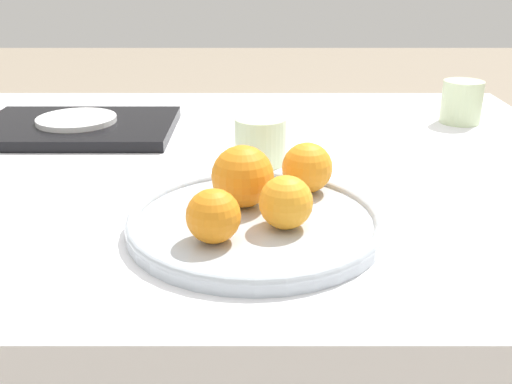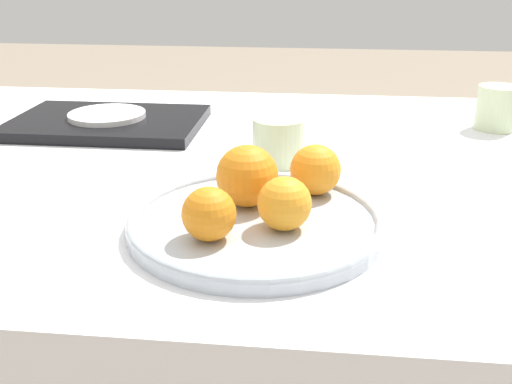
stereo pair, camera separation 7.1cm
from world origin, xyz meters
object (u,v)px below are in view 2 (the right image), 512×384
(fruit_platter, at_px, (256,222))
(orange_1, at_px, (209,214))
(cup_0, at_px, (278,141))
(side_plate, at_px, (107,115))
(cup_2, at_px, (497,108))
(orange_3, at_px, (315,170))
(serving_tray, at_px, (108,123))
(orange_0, at_px, (247,176))
(orange_2, at_px, (284,204))

(fruit_platter, distance_m, orange_1, 0.08)
(cup_0, bearing_deg, orange_1, -99.94)
(side_plate, bearing_deg, cup_2, 5.61)
(orange_1, height_order, orange_3, orange_3)
(serving_tray, bearing_deg, cup_2, 5.61)
(orange_1, xyz_separation_m, serving_tray, (-0.29, 0.48, -0.04))
(serving_tray, xyz_separation_m, side_plate, (-0.00, 0.00, 0.02))
(orange_0, distance_m, orange_3, 0.10)
(cup_0, bearing_deg, side_plate, 153.47)
(orange_1, height_order, cup_2, cup_2)
(orange_3, height_order, side_plate, orange_3)
(orange_2, height_order, side_plate, orange_2)
(cup_0, bearing_deg, cup_2, 31.49)
(serving_tray, xyz_separation_m, cup_0, (0.34, -0.17, 0.03))
(orange_3, bearing_deg, serving_tray, 140.54)
(orange_3, xyz_separation_m, serving_tray, (-0.40, 0.33, -0.04))
(orange_0, distance_m, orange_1, 0.11)
(orange_2, relative_size, cup_0, 0.77)
(orange_0, relative_size, cup_2, 0.95)
(orange_2, distance_m, orange_3, 0.12)
(orange_1, xyz_separation_m, orange_2, (0.08, 0.04, 0.00))
(cup_0, relative_size, cup_2, 1.00)
(orange_0, bearing_deg, orange_2, -51.65)
(orange_2, bearing_deg, orange_1, -155.97)
(orange_2, bearing_deg, side_plate, 129.71)
(orange_2, relative_size, cup_2, 0.77)
(orange_0, distance_m, cup_0, 0.21)
(orange_3, xyz_separation_m, side_plate, (-0.40, 0.33, -0.02))
(orange_1, height_order, orange_2, orange_2)
(cup_0, distance_m, cup_2, 0.46)
(side_plate, height_order, cup_0, cup_0)
(fruit_platter, bearing_deg, cup_2, 50.59)
(orange_0, xyz_separation_m, serving_tray, (-0.32, 0.38, -0.04))
(cup_2, bearing_deg, side_plate, -174.39)
(orange_0, xyz_separation_m, orange_2, (0.05, -0.06, -0.01))
(fruit_platter, bearing_deg, orange_2, -33.48)
(fruit_platter, height_order, serving_tray, fruit_platter)
(orange_3, xyz_separation_m, cup_2, (0.33, 0.40, -0.01))
(orange_0, distance_m, side_plate, 0.49)
(orange_3, bearing_deg, side_plate, 140.54)
(orange_2, relative_size, side_plate, 0.43)
(fruit_platter, relative_size, side_plate, 2.14)
(orange_1, height_order, side_plate, orange_1)
(orange_1, relative_size, side_plate, 0.42)
(side_plate, xyz_separation_m, cup_0, (0.34, -0.17, 0.01))
(serving_tray, height_order, side_plate, side_plate)
(fruit_platter, height_order, cup_2, cup_2)
(orange_0, bearing_deg, orange_3, 29.30)
(orange_1, relative_size, orange_3, 0.91)
(fruit_platter, height_order, cup_0, cup_0)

